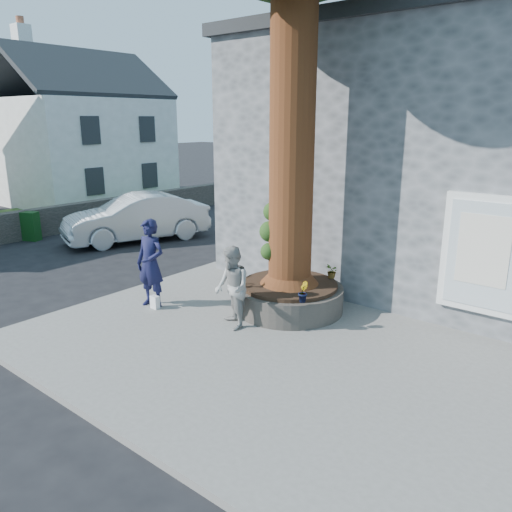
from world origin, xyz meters
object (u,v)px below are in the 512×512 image
Objects in this scene: a_board_sign at (31,226)px; planter at (289,297)px; woman at (232,288)px; man at (151,263)px; car_silver at (137,218)px.

planter is at bearing -22.11° from a_board_sign.
woman is at bearing -29.99° from a_board_sign.
man is at bearing -33.40° from a_board_sign.
a_board_sign is at bearing -121.51° from car_silver.
woman reaches higher than car_silver.
man is (-2.45, -1.70, 0.67)m from planter.
car_silver is at bearing 136.02° from man.
car_silver reaches higher than planter.
a_board_sign is at bearing -155.19° from woman.
man is 1.19× the size of woman.
a_board_sign is at bearing 160.38° from man.
planter is 1.19× the size of man.
a_board_sign is (-2.90, -2.30, -0.30)m from car_silver.
a_board_sign is (-10.58, 1.38, -0.43)m from woman.
woman is (-0.32, -1.47, 0.52)m from planter.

